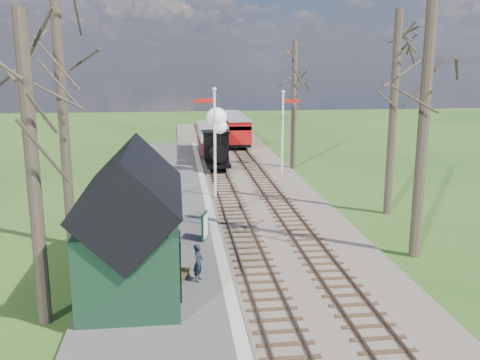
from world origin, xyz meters
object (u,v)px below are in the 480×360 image
Objects in this scene: semaphore_far at (284,126)px; sign_board at (205,226)px; red_carriage_b at (231,124)px; bench at (176,272)px; semaphore_near at (213,135)px; red_carriage_a at (237,131)px; station_shed at (133,226)px; locomotive at (217,142)px; person at (198,263)px; coach at (211,138)px.

sign_board is (-6.08, -13.59, -2.56)m from semaphore_far.
bench is at bearing -98.88° from red_carriage_b.
red_carriage_a is at bearing 79.33° from semaphore_near.
red_carriage_a is at bearing 80.40° from sign_board.
locomotive is (4.29, 19.81, -0.24)m from station_shed.
station_shed is 2.14m from bench.
semaphore_far is 4.92m from locomotive.
locomotive is at bearing -99.52° from red_carriage_b.
locomotive reaches higher than bench.
red_carriage_a is 5.50m from red_carriage_b.
semaphore_far is at bearing 65.89° from sign_board.
red_carriage_b is (2.61, 15.57, -0.55)m from locomotive.
semaphore_near reaches higher than locomotive.
person is (-4.76, -35.29, -0.61)m from red_carriage_b.
semaphore_near is (3.53, 12.00, 1.35)m from station_shed.
semaphore_near is at bearing 82.95° from sign_board.
semaphore_near reaches higher than sign_board.
sign_board is at bearing -94.55° from coach.
station_shed is 36.05m from red_carriage_b.
sign_board is at bearing 74.66° from bench.
coach reaches higher than bench.
station_shed is 5.32m from sign_board.
bench is at bearing -105.34° from sign_board.
station_shed reaches higher than coach.
station_shed is 1.25× the size of red_carriage_a.
red_carriage_b is (3.37, 23.38, -2.15)m from semaphore_near.
semaphore_near is 14.05m from coach.
red_carriage_b is at bearing 78.97° from station_shed.
person is at bearing -99.08° from red_carriage_a.
locomotive is 2.72× the size of bench.
locomotive is at bearing 77.79° from station_shed.
station_shed is 26.23m from coach.
semaphore_near is 23.71m from red_carriage_b.
semaphore_far is (8.67, 18.00, 1.08)m from station_shed.
station_shed reaches higher than locomotive.
coach is 4.78m from red_carriage_a.
station_shed is at bearing 177.81° from bench.
semaphore_near is at bearing 73.62° from station_shed.
semaphore_far is 4.85× the size of sign_board.
locomotive is 3.32× the size of person.
coach is at bearing -122.96° from red_carriage_a.
red_carriage_b reaches higher than bench.
semaphore_far is at bearing -22.35° from locomotive.
station_shed is 4.76× the size of person.
sign_board is 4.63m from bench.
coach is at bearing 119.08° from semaphore_far.
semaphore_far reaches higher than coach.
station_shed reaches higher than sign_board.
coach is 4.35× the size of bench.
locomotive reaches higher than person.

